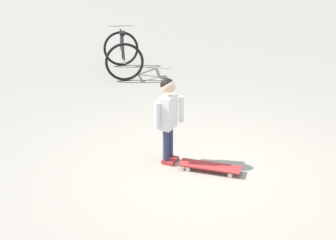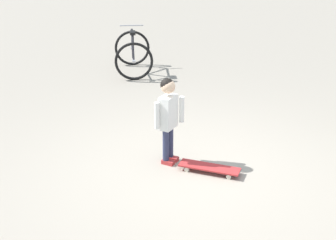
% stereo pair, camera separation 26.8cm
% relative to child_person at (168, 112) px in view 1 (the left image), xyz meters
% --- Properties ---
extents(ground_plane, '(50.00, 50.00, 0.00)m').
position_rel_child_person_xyz_m(ground_plane, '(0.48, 0.14, -0.66)').
color(ground_plane, '#9E9384').
extents(child_person, '(0.25, 0.41, 1.06)m').
position_rel_child_person_xyz_m(child_person, '(0.00, 0.00, 0.00)').
color(child_person, '#2D3351').
rests_on(child_person, ground).
extents(skateboard, '(0.70, 0.56, 0.07)m').
position_rel_child_person_xyz_m(skateboard, '(0.49, 0.24, -0.60)').
color(skateboard, '#B22D2D').
rests_on(skateboard, ground).
extents(bicycle_mid, '(1.28, 1.15, 0.85)m').
position_rel_child_person_xyz_m(bicycle_mid, '(-3.46, 1.66, -0.28)').
color(bicycle_mid, black).
rests_on(bicycle_mid, ground).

